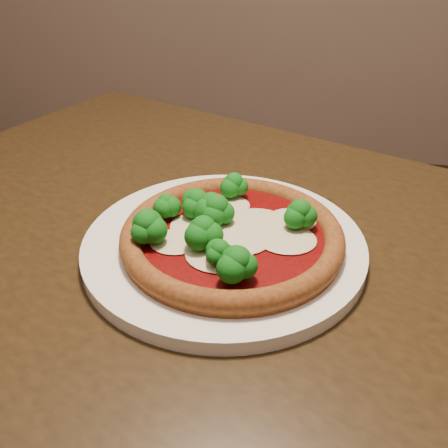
# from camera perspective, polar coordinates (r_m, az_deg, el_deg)

# --- Properties ---
(dining_table) EXTENTS (1.32, 1.10, 0.75)m
(dining_table) POSITION_cam_1_polar(r_m,az_deg,el_deg) (0.72, 0.90, -8.56)
(dining_table) COLOR black
(dining_table) RESTS_ON floor
(plate) EXTENTS (0.35, 0.35, 0.02)m
(plate) POSITION_cam_1_polar(r_m,az_deg,el_deg) (0.62, -0.00, -2.41)
(plate) COLOR white
(plate) RESTS_ON dining_table
(pizza) EXTENTS (0.27, 0.27, 0.06)m
(pizza) POSITION_cam_1_polar(r_m,az_deg,el_deg) (0.60, 0.50, -0.89)
(pizza) COLOR brown
(pizza) RESTS_ON plate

